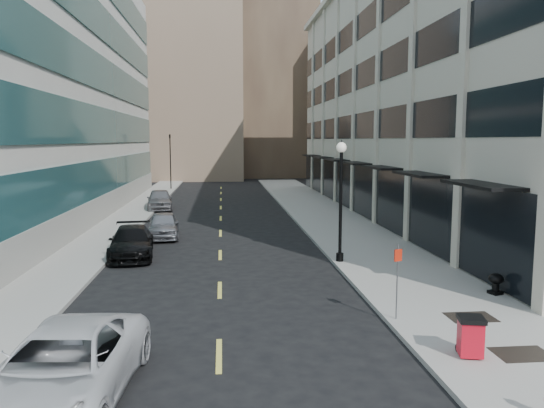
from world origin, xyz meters
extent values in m
plane|color=black|center=(0.00, 0.00, 0.00)|extent=(160.00, 160.00, 0.00)
cube|color=gray|center=(7.50, 20.00, 0.07)|extent=(5.00, 80.00, 0.15)
cube|color=gray|center=(-6.50, 20.00, 0.07)|extent=(3.00, 80.00, 0.15)
cube|color=#BEB6A1|center=(17.00, 27.00, 9.00)|extent=(14.00, 46.00, 18.00)
cube|color=black|center=(10.02, 27.00, 2.00)|extent=(0.18, 46.00, 3.60)
cube|color=black|center=(10.03, 27.00, 6.50)|extent=(0.12, 46.00, 1.80)
cube|color=black|center=(10.03, 27.00, 10.00)|extent=(0.12, 46.00, 1.80)
cube|color=black|center=(10.03, 27.00, 13.50)|extent=(0.12, 46.00, 1.80)
cube|color=#BEB6A1|center=(10.00, 10.00, 9.00)|extent=(0.35, 0.60, 18.00)
cube|color=#BEB6A1|center=(10.00, 16.00, 9.00)|extent=(0.35, 0.60, 18.00)
cube|color=#BEB6A1|center=(10.00, 22.00, 9.00)|extent=(0.35, 0.60, 18.00)
cube|color=#BEB6A1|center=(10.00, 28.00, 9.00)|extent=(0.35, 0.60, 18.00)
cube|color=#BEB6A1|center=(10.00, 34.00, 9.00)|extent=(0.35, 0.60, 18.00)
cube|color=#BEB6A1|center=(10.00, 40.00, 9.00)|extent=(0.35, 0.60, 18.00)
cube|color=#BEB6A1|center=(10.00, 46.00, 9.00)|extent=(0.35, 0.60, 18.00)
cube|color=black|center=(9.35, 7.00, 3.90)|extent=(1.30, 4.00, 0.12)
cube|color=black|center=(9.35, 13.00, 3.90)|extent=(1.30, 4.00, 0.12)
cube|color=black|center=(9.35, 19.00, 3.90)|extent=(1.30, 4.00, 0.12)
cube|color=black|center=(9.35, 25.00, 3.90)|extent=(1.30, 4.00, 0.12)
cube|color=black|center=(9.35, 31.00, 3.90)|extent=(1.30, 4.00, 0.12)
cube|color=black|center=(9.35, 37.00, 3.90)|extent=(1.30, 4.00, 0.12)
cube|color=black|center=(9.35, 43.00, 3.90)|extent=(1.30, 4.00, 0.12)
cube|color=gray|center=(-7.96, 27.00, 0.90)|extent=(0.20, 46.00, 1.80)
cube|color=#2A5F62|center=(-7.97, 27.00, 3.00)|extent=(0.14, 45.60, 2.40)
cube|color=#2A5F62|center=(-7.97, 27.00, 6.50)|extent=(0.14, 45.60, 2.40)
cube|color=#2A5F62|center=(-7.97, 27.00, 10.00)|extent=(0.14, 45.60, 2.40)
cube|color=#2A5F62|center=(-7.97, 27.00, 13.50)|extent=(0.14, 45.60, 2.40)
cube|color=#7B6450|center=(-4.00, 68.00, 14.00)|extent=(14.00, 18.00, 28.00)
cube|color=brown|center=(8.00, 72.00, 17.00)|extent=(12.00, 16.00, 34.00)
cube|color=#7B6450|center=(-14.00, 78.00, 11.00)|extent=(12.00, 14.00, 22.00)
cube|color=#BEB6A1|center=(18.00, 66.00, 10.00)|extent=(10.00, 14.00, 20.00)
cube|color=black|center=(7.60, 1.00, 0.15)|extent=(1.40, 1.00, 0.01)
cube|color=black|center=(7.60, 3.80, 0.15)|extent=(1.40, 1.00, 0.01)
cube|color=#D8CC4C|center=(0.00, 2.00, 0.01)|extent=(0.15, 2.20, 0.01)
cube|color=#D8CC4C|center=(0.00, 8.00, 0.01)|extent=(0.15, 2.20, 0.01)
cube|color=#D8CC4C|center=(0.00, 14.00, 0.01)|extent=(0.15, 2.20, 0.01)
cube|color=#D8CC4C|center=(0.00, 20.00, 0.01)|extent=(0.15, 2.20, 0.01)
cube|color=#D8CC4C|center=(0.00, 26.00, 0.01)|extent=(0.15, 2.20, 0.01)
cube|color=#D8CC4C|center=(0.00, 32.00, 0.01)|extent=(0.15, 2.20, 0.01)
cube|color=#D8CC4C|center=(0.00, 38.00, 0.01)|extent=(0.15, 2.20, 0.01)
cube|color=#D8CC4C|center=(0.00, 44.00, 0.01)|extent=(0.15, 2.20, 0.01)
cube|color=#D8CC4C|center=(0.00, 50.00, 0.01)|extent=(0.15, 2.20, 0.01)
cylinder|color=black|center=(-5.50, 48.00, 3.00)|extent=(0.12, 0.12, 6.00)
imported|color=black|center=(-5.50, 48.00, 5.99)|extent=(0.66, 0.66, 1.98)
imported|color=silver|center=(-3.20, -0.21, 0.78)|extent=(3.03, 5.83, 1.57)
imported|color=black|center=(-4.16, 14.00, 0.71)|extent=(2.53, 5.08, 1.42)
imported|color=gray|center=(-3.20, 18.90, 0.72)|extent=(2.03, 4.34, 1.44)
imported|color=slate|center=(-4.80, 31.17, 0.81)|extent=(2.44, 4.96, 1.63)
cube|color=red|center=(6.22, 1.00, 0.64)|extent=(0.66, 0.66, 0.89)
cube|color=black|center=(6.22, 1.00, 1.11)|extent=(0.75, 0.75, 0.11)
cylinder|color=black|center=(6.04, 1.29, 0.25)|extent=(0.05, 0.20, 0.20)
cylinder|color=black|center=(6.39, 1.29, 0.25)|extent=(0.05, 0.20, 0.20)
cylinder|color=black|center=(5.30, 11.57, 0.33)|extent=(0.33, 0.33, 0.37)
cylinder|color=black|center=(5.30, 11.57, 2.69)|extent=(0.14, 0.14, 4.67)
sphere|color=silver|center=(5.30, 11.57, 5.18)|extent=(0.45, 0.45, 0.45)
cone|color=black|center=(5.30, 11.57, 5.43)|extent=(0.12, 0.12, 0.18)
cylinder|color=slate|center=(5.30, 3.88, 1.29)|extent=(0.04, 0.04, 2.29)
cube|color=#B71F0C|center=(5.30, 3.86, 2.10)|extent=(0.26, 0.12, 0.36)
cube|color=black|center=(9.60, 6.08, 0.21)|extent=(0.50, 0.50, 0.11)
cylinder|color=black|center=(9.60, 6.08, 0.43)|extent=(0.24, 0.24, 0.37)
ellipsoid|color=black|center=(9.60, 6.08, 0.69)|extent=(0.52, 0.52, 0.37)
camera|label=1|loc=(0.13, -11.10, 5.50)|focal=35.00mm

